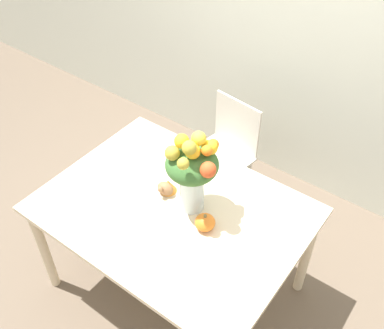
{
  "coord_description": "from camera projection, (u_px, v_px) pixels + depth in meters",
  "views": [
    {
      "loc": [
        1.1,
        -1.29,
        2.63
      ],
      "look_at": [
        0.08,
        0.08,
        1.08
      ],
      "focal_mm": 42.0,
      "sensor_mm": 36.0,
      "label": 1
    }
  ],
  "objects": [
    {
      "name": "turkey_figurine",
      "position": [
        167.0,
        187.0,
        2.57
      ],
      "size": [
        0.1,
        0.13,
        0.08
      ],
      "color": "#936642",
      "rests_on": "dining_table"
    },
    {
      "name": "pumpkin",
      "position": [
        205.0,
        222.0,
        2.37
      ],
      "size": [
        0.11,
        0.11,
        0.1
      ],
      "color": "orange",
      "rests_on": "dining_table"
    },
    {
      "name": "dining_table",
      "position": [
        173.0,
        218.0,
        2.56
      ],
      "size": [
        1.44,
        1.07,
        0.76
      ],
      "color": "beige",
      "rests_on": "ground_plane"
    },
    {
      "name": "flower_vase",
      "position": [
        193.0,
        170.0,
        2.32
      ],
      "size": [
        0.31,
        0.3,
        0.51
      ],
      "color": "silver",
      "rests_on": "dining_table"
    },
    {
      "name": "wall_back",
      "position": [
        307.0,
        17.0,
        2.97
      ],
      "size": [
        8.0,
        0.06,
        2.7
      ],
      "color": "silver",
      "rests_on": "ground_plane"
    },
    {
      "name": "dining_chair_near_window",
      "position": [
        224.0,
        154.0,
        3.32
      ],
      "size": [
        0.47,
        0.47,
        0.85
      ],
      "rotation": [
        0.0,
        0.0,
        -0.13
      ],
      "color": "silver",
      "rests_on": "ground_plane"
    },
    {
      "name": "ground_plane",
      "position": [
        176.0,
        285.0,
        3.02
      ],
      "size": [
        12.0,
        12.0,
        0.0
      ],
      "primitive_type": "plane",
      "color": "brown"
    }
  ]
}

